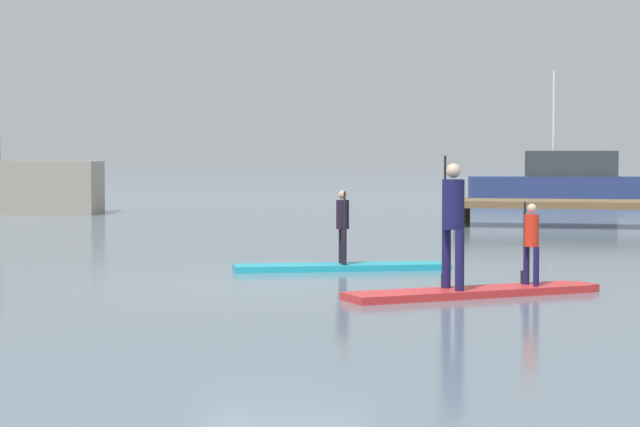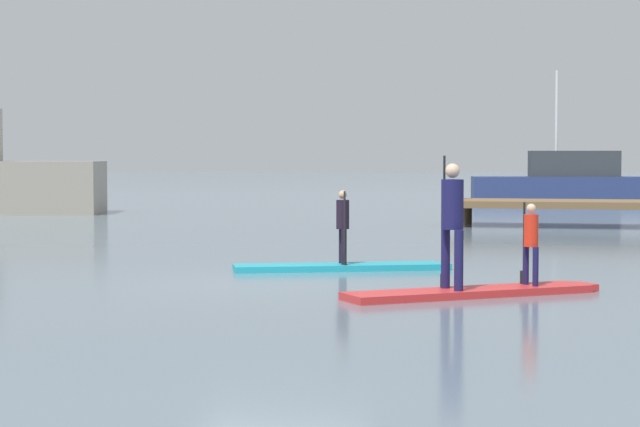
{
  "view_description": "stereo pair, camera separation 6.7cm",
  "coord_description": "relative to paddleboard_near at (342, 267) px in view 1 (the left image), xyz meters",
  "views": [
    {
      "loc": [
        4.25,
        -16.26,
        1.84
      ],
      "look_at": [
        0.25,
        1.71,
        0.94
      ],
      "focal_mm": 65.46,
      "sensor_mm": 36.0,
      "label": 1
    },
    {
      "loc": [
        4.32,
        -16.24,
        1.84
      ],
      "look_at": [
        0.25,
        1.71,
        0.94
      ],
      "focal_mm": 65.46,
      "sensor_mm": 36.0,
      "label": 2
    }
  ],
  "objects": [
    {
      "name": "paddleboard_near",
      "position": [
        0.0,
        0.0,
        0.0
      ],
      "size": [
        3.49,
        1.84,
        0.1
      ],
      "color": "#1E9EB2",
      "rests_on": "ground"
    },
    {
      "name": "paddler_child_front",
      "position": [
        3.11,
        -2.5,
        0.67
      ],
      "size": [
        0.29,
        0.34,
        1.12
      ],
      "color": "#19194C",
      "rests_on": "paddleboard_far"
    },
    {
      "name": "ground_plane",
      "position": [
        -0.51,
        -2.17,
        -0.05
      ],
      "size": [
        240.0,
        240.0,
        0.0
      ],
      "primitive_type": "plane",
      "color": "slate"
    },
    {
      "name": "paddler_adult",
      "position": [
        2.13,
        -3.22,
        1.0
      ],
      "size": [
        0.41,
        0.44,
        1.75
      ],
      "color": "#19194C",
      "rests_on": "paddleboard_far"
    },
    {
      "name": "paddleboard_far",
      "position": [
        2.41,
        -3.03,
        0.0
      ],
      "size": [
        3.28,
        2.62,
        0.1
      ],
      "color": "red",
      "rests_on": "ground"
    },
    {
      "name": "paddler_child_solo",
      "position": [
        0.01,
        -0.01,
        0.72
      ],
      "size": [
        0.27,
        0.39,
        1.19
      ],
      "color": "black",
      "rests_on": "paddleboard_near"
    },
    {
      "name": "fishing_boat_green_midground",
      "position": [
        3.43,
        30.6,
        0.71
      ],
      "size": [
        8.56,
        3.26,
        5.36
      ],
      "color": "navy",
      "rests_on": "ground"
    }
  ]
}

